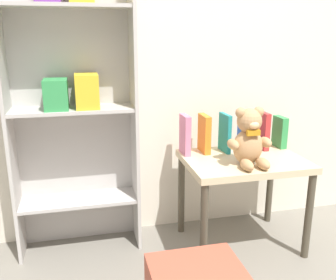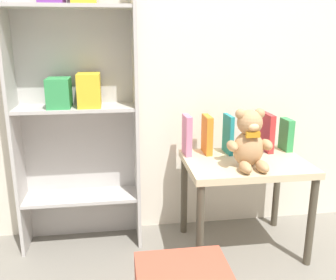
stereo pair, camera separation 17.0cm
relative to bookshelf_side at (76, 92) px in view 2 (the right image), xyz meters
name	(u,v)px [view 2 (the right image)]	position (x,y,z in m)	size (l,w,h in m)	color
wall_back	(220,22)	(0.82, 0.13, 0.37)	(4.80, 0.06, 2.50)	silver
bookshelf_side	(76,92)	(0.00, 0.00, 0.00)	(0.66, 0.23, 1.60)	#BCB7B2
display_table	(245,173)	(0.89, -0.22, -0.43)	(0.65, 0.49, 0.53)	beige
teddy_bear	(249,141)	(0.87, -0.32, -0.22)	(0.23, 0.21, 0.30)	tan
book_standing_pink	(187,135)	(0.60, -0.07, -0.25)	(0.03, 0.12, 0.22)	#D17093
book_standing_orange	(207,135)	(0.72, -0.06, -0.25)	(0.04, 0.14, 0.22)	orange
book_standing_teal	(228,134)	(0.84, -0.08, -0.25)	(0.02, 0.13, 0.22)	teal
book_standing_blue	(248,137)	(0.95, -0.08, -0.27)	(0.03, 0.14, 0.18)	#2D51B7
book_standing_red	(267,132)	(1.07, -0.07, -0.25)	(0.03, 0.15, 0.22)	red
book_standing_green	(286,135)	(1.19, -0.07, -0.26)	(0.04, 0.11, 0.19)	#33934C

